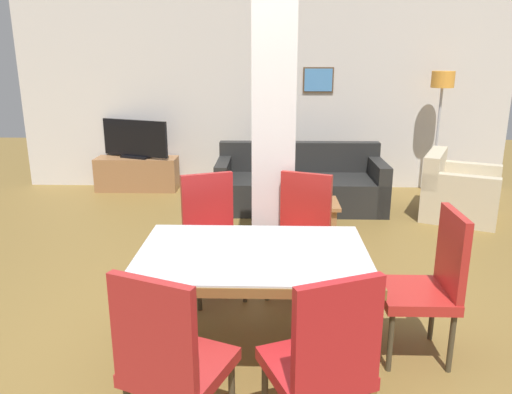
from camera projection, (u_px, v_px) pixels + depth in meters
name	position (u px, v px, depth m)	size (l,w,h in m)	color
ground_plane	(253.00, 351.00, 3.40)	(18.00, 18.00, 0.00)	olive
back_wall	(263.00, 97.00, 7.34)	(7.20, 0.09, 2.70)	silver
divider_pillar	(274.00, 126.00, 4.34)	(0.37, 0.34, 2.70)	silver
dining_table	(253.00, 272.00, 3.24)	(1.49, 1.02, 0.73)	brown
dining_chair_near_left	(170.00, 357.00, 2.40)	(0.60, 0.60, 1.01)	#AC2525
dining_chair_far_right	(301.00, 230.00, 4.14)	(0.60, 0.60, 1.01)	#AF231F
dining_chair_far_left	(212.00, 231.00, 4.12)	(0.60, 0.60, 1.01)	#AC2121
dining_chair_near_right	(323.00, 359.00, 2.39)	(0.60, 0.60, 1.01)	red
dining_chair_head_right	(430.00, 280.00, 3.22)	(0.46, 0.46, 1.01)	#B12622
sofa	(300.00, 187.00, 6.56)	(2.15, 0.93, 0.82)	#242423
armchair	(457.00, 195.00, 6.17)	(1.15, 1.18, 0.80)	beige
coffee_table	(306.00, 218.00, 5.55)	(0.71, 0.51, 0.39)	#9D663A
bottle	(306.00, 194.00, 5.41)	(0.08, 0.08, 0.27)	#4C2D14
tv_stand	(137.00, 174.00, 7.42)	(1.19, 0.40, 0.49)	#9A6840
tv_screen	(135.00, 139.00, 7.28)	(1.02, 0.44, 0.56)	black
floor_lamp	(442.00, 92.00, 6.83)	(0.31, 0.31, 1.74)	#B7B7BC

